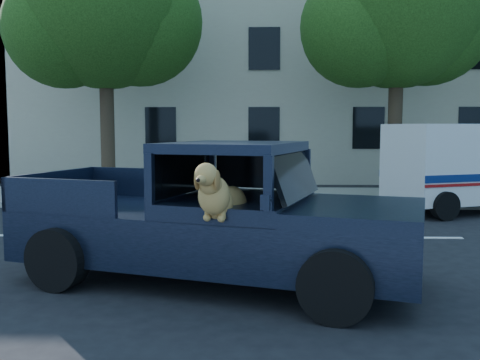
% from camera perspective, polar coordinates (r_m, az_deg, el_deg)
% --- Properties ---
extents(ground, '(120.00, 120.00, 0.00)m').
position_cam_1_polar(ground, '(7.54, -3.57, -11.27)').
color(ground, black).
rests_on(ground, ground).
extents(far_sidewalk, '(60.00, 4.00, 0.15)m').
position_cam_1_polar(far_sidewalk, '(16.54, -0.68, -1.79)').
color(far_sidewalk, gray).
rests_on(far_sidewalk, ground).
extents(lane_stripes, '(21.60, 0.14, 0.01)m').
position_cam_1_polar(lane_stripes, '(10.89, 8.69, -6.05)').
color(lane_stripes, silver).
rests_on(lane_stripes, ground).
extents(street_tree_left, '(6.00, 5.20, 8.60)m').
position_cam_1_polar(street_tree_left, '(17.79, -14.11, 16.81)').
color(street_tree_left, '#332619').
rests_on(street_tree_left, ground).
extents(street_tree_mid, '(6.00, 5.20, 8.60)m').
position_cam_1_polar(street_tree_mid, '(17.73, 16.59, 16.80)').
color(street_tree_mid, '#332619').
rests_on(street_tree_mid, ground).
extents(building_main, '(26.00, 6.00, 9.00)m').
position_cam_1_polar(building_main, '(23.92, 7.37, 11.04)').
color(building_main, '#BAB499').
rests_on(building_main, ground).
extents(pickup_truck, '(5.95, 3.74, 1.99)m').
position_cam_1_polar(pickup_truck, '(7.62, -3.26, -5.89)').
color(pickup_truck, black).
rests_on(pickup_truck, ground).
extents(mail_truck, '(4.57, 3.25, 2.29)m').
position_cam_1_polar(mail_truck, '(15.10, 22.94, 0.61)').
color(mail_truck, silver).
rests_on(mail_truck, ground).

